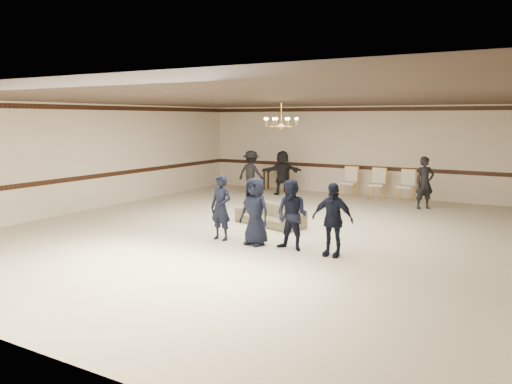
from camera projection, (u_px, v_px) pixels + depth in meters
room at (262, 167)px, 12.19m from camera, size 12.01×14.01×3.21m
chair_rail at (357, 167)px, 18.25m from camera, size 12.00×0.02×0.14m
crown_molding at (358, 109)px, 17.95m from camera, size 12.00×0.02×0.14m
chandelier at (281, 114)px, 12.86m from camera, size 0.94×0.94×0.89m
boy_a at (221, 208)px, 11.45m from camera, size 0.57×0.40×1.50m
boy_b at (255, 211)px, 11.00m from camera, size 0.78×0.56×1.50m
boy_c at (292, 215)px, 10.55m from camera, size 0.77×0.62×1.50m
boy_d at (332, 220)px, 10.10m from camera, size 0.88×0.37×1.50m
settee at (270, 215)px, 13.07m from camera, size 2.08×1.30×0.57m
adult_left at (251, 173)px, 18.10m from camera, size 1.05×0.62×1.61m
adult_mid at (282, 173)px, 18.25m from camera, size 1.45×1.33×1.61m
adult_right at (425, 183)px, 15.37m from camera, size 0.70×0.68×1.61m
banquet_chair_left at (349, 182)px, 17.68m from camera, size 0.51×0.51×1.05m
banquet_chair_mid at (377, 184)px, 17.18m from camera, size 0.52×0.52×1.05m
banquet_chair_right at (406, 186)px, 16.69m from camera, size 0.55×0.55×1.05m
console_table at (276, 180)px, 19.36m from camera, size 1.01×0.46×0.84m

